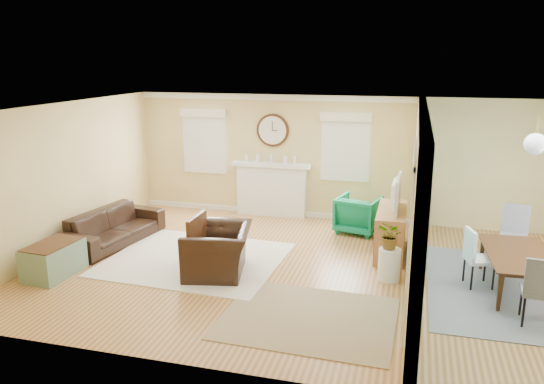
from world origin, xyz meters
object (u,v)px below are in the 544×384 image
object	(u,v)px
eames_chair	(218,250)
dining_table	(520,273)
sofa	(113,227)
credenza	(391,231)
green_chair	(358,214)

from	to	relation	value
eames_chair	dining_table	bearing A→B (deg)	84.39
sofa	credenza	xyz separation A→B (m)	(4.98, 0.79, 0.09)
dining_table	sofa	bearing A→B (deg)	84.74
sofa	dining_table	distance (m)	6.90
green_chair	dining_table	xyz separation A→B (m)	(2.58, -2.14, -0.07)
green_chair	eames_chair	bearing A→B (deg)	66.80
green_chair	credenza	xyz separation A→B (m)	(0.67, -1.02, 0.04)
eames_chair	green_chair	xyz separation A→B (m)	(1.93, 2.63, -0.01)
dining_table	eames_chair	bearing A→B (deg)	93.72
credenza	sofa	bearing A→B (deg)	-171.00
dining_table	credenza	bearing A→B (deg)	57.21
eames_chair	green_chair	bearing A→B (deg)	131.83
dining_table	green_chair	bearing A→B (deg)	47.88
eames_chair	credenza	bearing A→B (deg)	109.93
eames_chair	credenza	size ratio (longest dim) A/B	0.80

